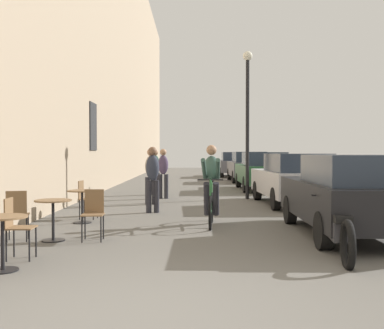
{
  "coord_description": "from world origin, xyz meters",
  "views": [
    {
      "loc": [
        0.35,
        -4.44,
        1.55
      ],
      "look_at": [
        0.42,
        10.09,
        1.18
      ],
      "focal_mm": 44.77,
      "sensor_mm": 36.0,
      "label": 1
    }
  ],
  "objects": [
    {
      "name": "parked_car_third",
      "position": [
        3.24,
        15.19,
        0.81
      ],
      "size": [
        1.86,
        4.38,
        1.56
      ],
      "color": "#23512D",
      "rests_on": "ground_plane"
    },
    {
      "name": "cafe_chair_mid_toward_street",
      "position": [
        -2.68,
        3.82,
        0.52
      ],
      "size": [
        0.46,
        0.46,
        0.89
      ],
      "color": "black",
      "rests_on": "ground_plane"
    },
    {
      "name": "cafe_table_far",
      "position": [
        -2.06,
        6.02,
        0.52
      ],
      "size": [
        0.64,
        0.64,
        0.72
      ],
      "color": "black",
      "rests_on": "ground_plane"
    },
    {
      "name": "pedestrian_far",
      "position": [
        -0.61,
        11.58,
        0.94
      ],
      "size": [
        0.35,
        0.26,
        1.67
      ],
      "color": "#26262D",
      "rests_on": "ground_plane"
    },
    {
      "name": "parked_car_fifth",
      "position": [
        3.05,
        26.25,
        0.82
      ],
      "size": [
        1.94,
        4.46,
        1.57
      ],
      "color": "#595960",
      "rests_on": "ground_plane"
    },
    {
      "name": "parked_car_fourth",
      "position": [
        3.31,
        20.91,
        0.82
      ],
      "size": [
        1.9,
        4.46,
        1.58
      ],
      "color": "#595960",
      "rests_on": "ground_plane"
    },
    {
      "name": "ground_plane",
      "position": [
        0.0,
        0.0,
        0.0
      ],
      "size": [
        88.0,
        88.0,
        0.0
      ],
      "primitive_type": "plane",
      "color": "#5B5954"
    },
    {
      "name": "pedestrian_mid",
      "position": [
        -0.87,
        9.76,
        0.94
      ],
      "size": [
        0.36,
        0.26,
        1.67
      ],
      "color": "#26262D",
      "rests_on": "ground_plane"
    },
    {
      "name": "pedestrian_furthest",
      "position": [
        -0.99,
        13.02,
        0.93
      ],
      "size": [
        0.37,
        0.29,
        1.66
      ],
      "color": "#26262D",
      "rests_on": "ground_plane"
    },
    {
      "name": "cafe_table_mid",
      "position": [
        -2.08,
        3.89,
        0.52
      ],
      "size": [
        0.64,
        0.64,
        0.72
      ],
      "color": "black",
      "rests_on": "ground_plane"
    },
    {
      "name": "street_lamp",
      "position": [
        2.19,
        11.44,
        3.11
      ],
      "size": [
        0.32,
        0.32,
        4.9
      ],
      "color": "black",
      "rests_on": "ground_plane"
    },
    {
      "name": "parked_car_nearest",
      "position": [
        3.26,
        4.39,
        0.78
      ],
      "size": [
        1.84,
        4.26,
        1.51
      ],
      "color": "black",
      "rests_on": "ground_plane"
    },
    {
      "name": "pedestrian_near",
      "position": [
        -0.66,
        7.81,
        0.95
      ],
      "size": [
        0.38,
        0.3,
        1.69
      ],
      "color": "#26262D",
      "rests_on": "ground_plane"
    },
    {
      "name": "cyclist_on_bicycle",
      "position": [
        0.76,
        5.74,
        0.81
      ],
      "size": [
        0.52,
        1.76,
        1.74
      ],
      "color": "black",
      "rests_on": "ground_plane"
    },
    {
      "name": "cafe_chair_near_toward_street",
      "position": [
        -2.19,
        2.45,
        0.52
      ],
      "size": [
        0.39,
        0.39,
        0.89
      ],
      "color": "black",
      "rests_on": "ground_plane"
    },
    {
      "name": "cafe_table_near",
      "position": [
        -2.12,
        1.76,
        0.52
      ],
      "size": [
        0.64,
        0.64,
        0.72
      ],
      "color": "black",
      "rests_on": "ground_plane"
    },
    {
      "name": "cafe_chair_far_toward_street",
      "position": [
        -2.13,
        6.67,
        0.52
      ],
      "size": [
        0.41,
        0.41,
        0.89
      ],
      "color": "black",
      "rests_on": "ground_plane"
    },
    {
      "name": "parked_motorcycle",
      "position": [
        2.53,
        2.65,
        0.4
      ],
      "size": [
        0.62,
        2.14,
        0.92
      ],
      "color": "black",
      "rests_on": "ground_plane"
    },
    {
      "name": "parked_car_second",
      "position": [
        3.35,
        9.63,
        0.79
      ],
      "size": [
        1.94,
        4.32,
        1.52
      ],
      "color": "#B7B7BC",
      "rests_on": "ground_plane"
    },
    {
      "name": "building_facade_left",
      "position": [
        -3.45,
        14.0,
        6.98
      ],
      "size": [
        0.54,
        68.0,
        13.97
      ],
      "color": "tan",
      "rests_on": "ground_plane"
    },
    {
      "name": "cafe_chair_mid_toward_wall",
      "position": [
        -1.39,
        3.97,
        0.52
      ],
      "size": [
        0.4,
        0.4,
        0.89
      ],
      "color": "black",
      "rests_on": "ground_plane"
    }
  ]
}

